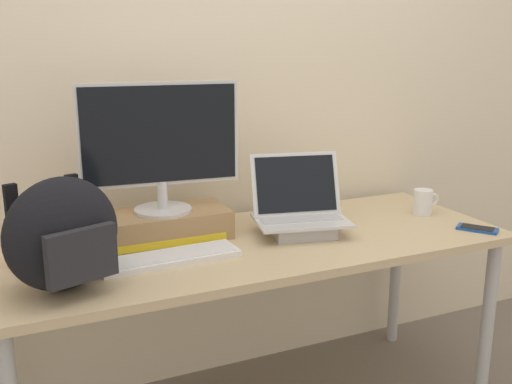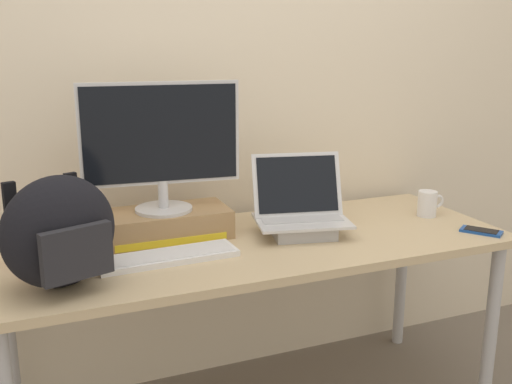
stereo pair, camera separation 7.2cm
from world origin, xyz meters
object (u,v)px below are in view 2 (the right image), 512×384
(cell_phone, at_px, (481,231))
(plush_toy, at_px, (25,247))
(desktop_monitor, at_px, (161,143))
(coffee_mug, at_px, (428,204))
(messenger_backpack, at_px, (60,232))
(external_keyboard, at_px, (168,257))
(toner_box_yellow, at_px, (164,224))
(open_laptop, at_px, (301,218))

(cell_phone, bearing_deg, plush_toy, 132.14)
(desktop_monitor, xyz_separation_m, coffee_mug, (1.06, -0.13, -0.30))
(messenger_backpack, distance_m, plush_toy, 0.30)
(external_keyboard, relative_size, coffee_mug, 3.89)
(toner_box_yellow, bearing_deg, open_laptop, -16.45)
(messenger_backpack, bearing_deg, toner_box_yellow, 21.75)
(open_laptop, distance_m, coffee_mug, 0.58)
(open_laptop, xyz_separation_m, plush_toy, (-0.95, 0.08, -0.01))
(external_keyboard, height_order, coffee_mug, coffee_mug)
(external_keyboard, height_order, plush_toy, plush_toy)
(open_laptop, bearing_deg, desktop_monitor, 175.96)
(desktop_monitor, relative_size, cell_phone, 3.52)
(toner_box_yellow, xyz_separation_m, messenger_backpack, (-0.38, -0.32, 0.11))
(open_laptop, relative_size, plush_toy, 4.08)
(desktop_monitor, height_order, cell_phone, desktop_monitor)
(open_laptop, xyz_separation_m, messenger_backpack, (-0.86, -0.18, 0.11))
(toner_box_yellow, height_order, external_keyboard, toner_box_yellow)
(external_keyboard, relative_size, messenger_backpack, 1.22)
(desktop_monitor, distance_m, coffee_mug, 1.11)
(coffee_mug, xyz_separation_m, plush_toy, (-1.53, 0.08, -0.01))
(cell_phone, bearing_deg, toner_box_yellow, 124.51)
(messenger_backpack, distance_m, cell_phone, 1.50)
(desktop_monitor, bearing_deg, messenger_backpack, -134.72)
(external_keyboard, distance_m, coffee_mug, 1.11)
(messenger_backpack, bearing_deg, cell_phone, -21.13)
(external_keyboard, xyz_separation_m, coffee_mug, (1.10, 0.09, 0.04))
(toner_box_yellow, distance_m, messenger_backpack, 0.51)
(messenger_backpack, bearing_deg, external_keyboard, -2.89)
(messenger_backpack, relative_size, cell_phone, 2.39)
(toner_box_yellow, height_order, cell_phone, toner_box_yellow)
(external_keyboard, bearing_deg, messenger_backpack, -166.74)
(plush_toy, bearing_deg, toner_box_yellow, 7.23)
(desktop_monitor, distance_m, external_keyboard, 0.41)
(open_laptop, height_order, messenger_backpack, messenger_backpack)
(messenger_backpack, relative_size, coffee_mug, 3.20)
(external_keyboard, bearing_deg, plush_toy, 156.65)
(toner_box_yellow, xyz_separation_m, plush_toy, (-0.47, -0.06, -0.00))
(toner_box_yellow, relative_size, messenger_backpack, 1.22)
(desktop_monitor, relative_size, plush_toy, 5.98)
(desktop_monitor, xyz_separation_m, external_keyboard, (-0.04, -0.23, -0.34))
(toner_box_yellow, height_order, coffee_mug, coffee_mug)
(toner_box_yellow, xyz_separation_m, external_keyboard, (-0.04, -0.23, -0.04))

